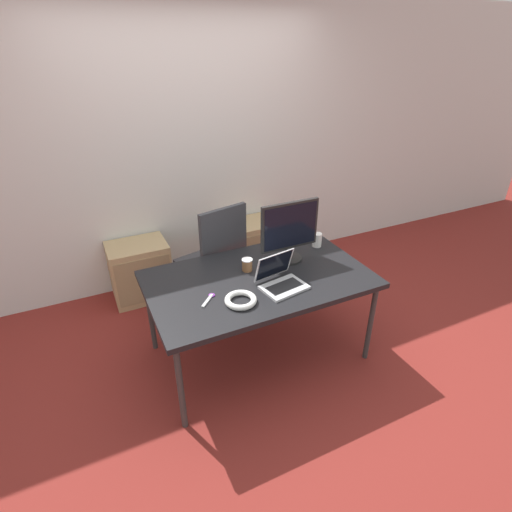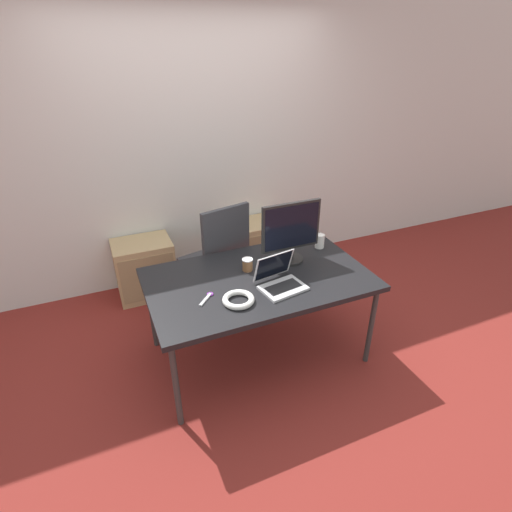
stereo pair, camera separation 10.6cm
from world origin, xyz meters
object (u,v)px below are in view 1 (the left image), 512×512
Objects in this scene: cabinet_left at (140,271)px; office_chair at (214,271)px; monitor at (289,231)px; coffee_cup_brown at (247,265)px; laptop_center at (281,280)px; cable_coil at (241,300)px; coffee_cup_white at (317,240)px; mouse at (260,272)px; cabinet_right at (249,247)px.

office_chair is at bearing -38.47° from cabinet_left.
monitor reaches higher than coffee_cup_brown.
laptop_center reaches higher than cable_coil.
monitor is 0.38m from coffee_cup_white.
mouse is (0.11, -0.72, 0.35)m from office_chair.
office_chair is 1.86× the size of cabinet_left.
cable_coil is (0.42, -1.45, 0.45)m from cabinet_left.
laptop_center reaches higher than mouse.
mouse is at bearing -53.76° from coffee_cup_brown.
cable_coil is at bearing -135.26° from mouse.
mouse is at bearing 106.53° from laptop_center.
coffee_cup_brown is 0.45× the size of cable_coil.
monitor is (0.99, -1.08, 0.67)m from cabinet_left.
coffee_cup_brown is (-0.52, -1.09, 0.48)m from cabinet_right.
monitor is 0.38m from mouse.
monitor is at bearing 52.37° from laptop_center.
coffee_cup_brown is 0.41m from cable_coil.
cabinet_right is 9.90× the size of mouse.
cable_coil is at bearing -116.62° from cabinet_right.
mouse is 0.11m from coffee_cup_brown.
cabinet_right is 5.95× the size of coffee_cup_brown.
coffee_cup_white reaches higher than cabinet_right.
laptop_center is 5.86× the size of mouse.
office_chair is at bearing 80.84° from cable_coil.
cabinet_right is at bearing 99.57° from coffee_cup_white.
office_chair reaches higher than cable_coil.
monitor is at bearing -56.59° from office_chair.
mouse is (-0.06, 0.20, -0.03)m from laptop_center.
office_chair reaches higher than laptop_center.
office_chair is 3.14× the size of laptop_center.
office_chair reaches higher than mouse.
laptop_center is at bearing -105.86° from cabinet_right.
monitor is 2.24× the size of cable_coil.
office_chair is at bearing 98.96° from mouse.
coffee_cup_brown is at bearing -115.31° from cabinet_right.
monitor reaches higher than coffee_cup_white.
coffee_cup_white is (0.62, 0.19, 0.04)m from mouse.
cable_coil is (-0.21, -0.36, -0.03)m from coffee_cup_brown.
cable_coil is (-0.33, -0.07, -0.03)m from laptop_center.
monitor is 4.14× the size of coffee_cup_white.
cabinet_right is (1.15, 0.00, 0.00)m from cabinet_left.
office_chair is 0.81m from mouse.
cabinet_right is 1.68m from cable_coil.
cable_coil is at bearing -120.46° from coffee_cup_brown.
coffee_cup_white is at bearing -35.64° from office_chair.
cabinet_right is 1.69× the size of laptop_center.
monitor is (0.41, -0.62, 0.57)m from office_chair.
office_chair is 18.41× the size of mouse.
coffee_cup_white is 0.69m from coffee_cup_brown.
cabinet_left is 1.44m from mouse.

